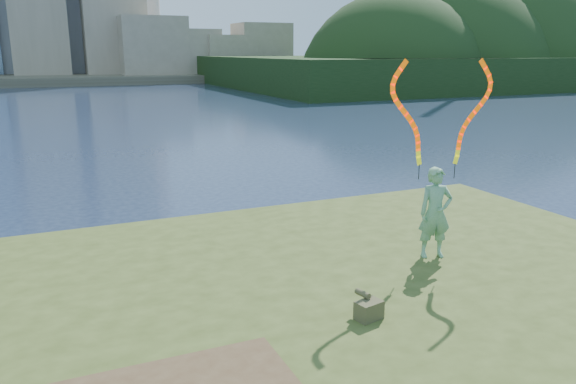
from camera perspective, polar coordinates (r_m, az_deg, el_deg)
name	(u,v)px	position (r m, az deg, el deg)	size (l,w,h in m)	color
ground	(261,329)	(10.32, -2.76, -13.71)	(320.00, 320.00, 0.00)	#18243D
grassy_knoll	(320,379)	(8.34, 3.23, -18.40)	(20.00, 18.00, 0.80)	#364518
far_shore	(56,77)	(103.66, -22.48, 10.79)	(320.00, 40.00, 1.20)	#4C4738
wooded_hill	(480,82)	(93.05, 18.95, 10.55)	(78.00, 50.00, 63.00)	black
woman_with_ribbons	(437,189)	(11.37, 14.86, 0.31)	(2.05, 0.73, 4.18)	#19702F
canvas_bag	(368,309)	(8.91, 8.17, -11.68)	(0.46, 0.51, 0.39)	#3F4627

